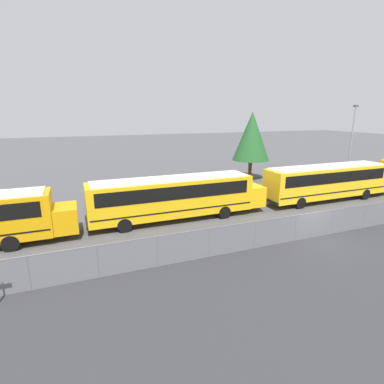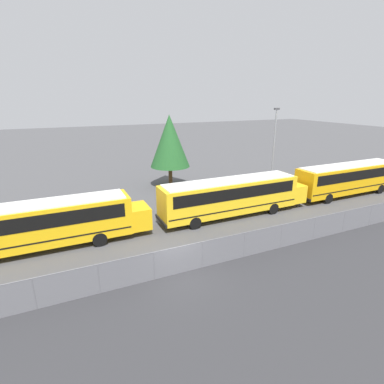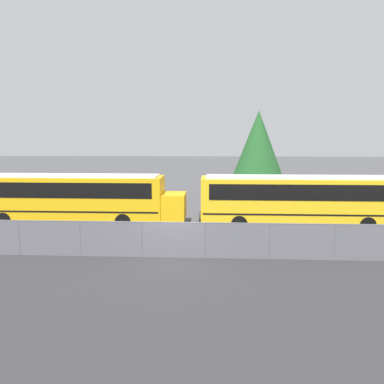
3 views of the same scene
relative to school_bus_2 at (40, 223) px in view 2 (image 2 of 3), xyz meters
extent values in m
plane|color=#4C4C4F|center=(7.25, -6.57, -1.96)|extent=(200.00, 200.00, 0.00)
cube|color=#333335|center=(7.25, -12.57, -1.96)|extent=(133.46, 12.00, 0.01)
cube|color=#9EA0A5|center=(7.25, -6.57, -1.10)|extent=(99.46, 0.03, 1.73)
cube|color=slate|center=(7.25, -6.58, -1.10)|extent=(99.46, 0.01, 1.73)
cylinder|color=slate|center=(7.25, -6.57, -0.23)|extent=(99.46, 0.05, 0.05)
cylinder|color=slate|center=(-0.28, -6.57, -1.10)|extent=(0.07, 0.07, 1.73)
cylinder|color=slate|center=(2.73, -6.57, -1.10)|extent=(0.07, 0.07, 1.73)
cylinder|color=slate|center=(5.74, -6.57, -1.10)|extent=(0.07, 0.07, 1.73)
cylinder|color=slate|center=(8.76, -6.57, -1.10)|extent=(0.07, 0.07, 1.73)
cylinder|color=slate|center=(11.77, -6.57, -1.10)|extent=(0.07, 0.07, 1.73)
cylinder|color=slate|center=(14.79, -6.57, -1.10)|extent=(0.07, 0.07, 1.73)
cylinder|color=slate|center=(17.80, -6.57, -1.10)|extent=(0.07, 0.07, 1.73)
cylinder|color=slate|center=(20.81, -6.57, -1.10)|extent=(0.07, 0.07, 1.73)
cylinder|color=slate|center=(23.83, -6.57, -1.10)|extent=(0.07, 0.07, 1.73)
cube|color=yellow|center=(-0.31, 0.00, -0.11)|extent=(12.37, 2.48, 2.70)
cube|color=black|center=(-0.31, 0.00, 0.49)|extent=(11.38, 2.52, 0.97)
cube|color=black|center=(-0.31, 0.00, -0.87)|extent=(12.12, 2.51, 0.10)
cube|color=yellow|center=(6.62, 0.00, -0.65)|extent=(1.48, 2.28, 1.62)
cube|color=silver|center=(-0.31, 0.00, 1.29)|extent=(11.75, 2.23, 0.10)
cylinder|color=black|center=(3.53, 1.12, -1.46)|extent=(1.00, 0.28, 1.00)
cylinder|color=black|center=(3.53, -1.12, -1.46)|extent=(1.00, 0.28, 1.00)
cube|color=yellow|center=(14.59, -0.19, -0.11)|extent=(12.37, 2.48, 2.70)
cube|color=black|center=(14.59, -0.19, 0.49)|extent=(11.38, 2.52, 0.97)
cube|color=black|center=(14.59, -0.19, -0.87)|extent=(12.12, 2.51, 0.10)
cube|color=yellow|center=(21.52, -0.19, -0.65)|extent=(1.48, 2.28, 1.62)
cube|color=black|center=(8.35, -0.19, -1.31)|extent=(0.12, 2.48, 0.24)
cube|color=silver|center=(14.59, -0.19, 1.29)|extent=(11.75, 2.23, 0.10)
cylinder|color=black|center=(18.42, 0.93, -1.46)|extent=(1.00, 0.28, 1.00)
cylinder|color=black|center=(18.42, -1.32, -1.46)|extent=(1.00, 0.28, 1.00)
cylinder|color=black|center=(10.75, 0.93, -1.46)|extent=(1.00, 0.28, 1.00)
cylinder|color=black|center=(10.75, -1.32, -1.46)|extent=(1.00, 0.28, 1.00)
cube|color=#EDA80F|center=(28.93, -0.22, -0.11)|extent=(12.37, 2.48, 2.70)
cube|color=black|center=(28.93, -0.22, 0.49)|extent=(11.38, 2.52, 0.97)
cube|color=black|center=(28.93, -0.22, -0.87)|extent=(12.12, 2.51, 0.10)
cube|color=black|center=(22.70, -0.22, -1.31)|extent=(0.12, 2.48, 0.24)
cube|color=silver|center=(28.93, -0.22, 1.29)|extent=(11.75, 2.23, 0.10)
cylinder|color=black|center=(32.77, 0.90, -1.46)|extent=(1.00, 0.28, 1.00)
cylinder|color=black|center=(32.77, -1.34, -1.46)|extent=(1.00, 0.28, 1.00)
cylinder|color=black|center=(25.10, 0.90, -1.46)|extent=(1.00, 0.28, 1.00)
cylinder|color=black|center=(25.10, -1.34, -1.46)|extent=(1.00, 0.28, 1.00)
cylinder|color=gray|center=(23.51, 5.36, 2.33)|extent=(0.16, 0.16, 8.59)
cube|color=#47474C|center=(23.51, 5.36, 6.78)|extent=(0.60, 0.24, 0.20)
cylinder|color=#51381E|center=(13.26, 10.71, -0.78)|extent=(0.44, 0.44, 2.35)
cone|color=#235B28|center=(13.26, 10.71, 3.29)|extent=(4.46, 4.46, 5.79)
camera|label=1|loc=(-6.91, -20.69, 5.98)|focal=28.00mm
camera|label=2|loc=(1.52, -20.88, 7.95)|focal=28.00mm
camera|label=3|loc=(9.03, -23.78, 3.72)|focal=35.00mm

